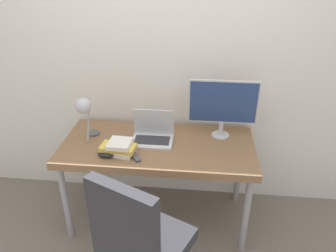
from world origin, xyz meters
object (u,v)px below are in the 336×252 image
Objects in this scene: office_chair at (139,242)px; game_controller at (107,154)px; monitor at (223,104)px; desk_lamp at (84,109)px; book_stack at (119,148)px; laptop at (153,135)px.

game_controller is (-0.34, 0.62, 0.20)m from office_chair.
monitor is 1.43× the size of desk_lamp.
office_chair is 3.91× the size of book_stack.
game_controller is at bearing -154.69° from monitor.
book_stack is (0.28, -0.15, -0.24)m from desk_lamp.
desk_lamp is at bearing -171.41° from laptop.
book_stack is at bearing -135.00° from laptop.
laptop is 0.92m from office_chair.
book_stack is (-0.77, -0.36, -0.23)m from monitor.
game_controller is at bearing -42.73° from desk_lamp.
desk_lamp is 2.81× the size of game_controller.
laptop is 1.20× the size of book_stack.
laptop is 0.61m from monitor.
laptop is 2.41× the size of game_controller.
monitor is 1.07m from desk_lamp.
book_stack is at bearing 111.78° from office_chair.
game_controller is (-0.08, -0.04, -0.03)m from book_stack.
monitor is 0.88m from book_stack.
office_chair is (-0.50, -1.02, -0.46)m from monitor.
office_chair reaches higher than game_controller.
laptop reaches higher than game_controller.
monitor is (0.54, 0.13, 0.23)m from laptop.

